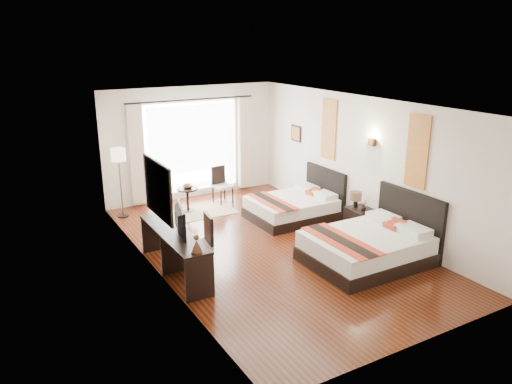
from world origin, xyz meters
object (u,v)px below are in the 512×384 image
desk_chair (199,254)px  bed_far (295,206)px  side_table (188,200)px  window_chair (222,192)px  nightstand (360,221)px  television (176,220)px  bed_near (370,246)px  console_desk (175,252)px  table_lamp (356,197)px  vase (363,209)px  fruit_bowl (188,187)px  floor_lamp (119,159)px

desk_chair → bed_far: bearing=-146.5°
desk_chair → side_table: 3.20m
window_chair → side_table: bearing=-87.0°
nightstand → window_chair: 3.64m
nightstand → television: (-3.99, 0.09, 0.73)m
bed_far → desk_chair: 3.27m
bed_far → side_table: size_ratio=3.34×
bed_near → console_desk: (-3.23, 1.35, 0.07)m
table_lamp → window_chair: window_chair is taller
side_table → window_chair: bearing=11.3°
vase → table_lamp: bearing=91.3°
bed_far → table_lamp: 1.53m
nightstand → television: bearing=178.7°
bed_near → desk_chair: bearing=157.2°
table_lamp → side_table: (-2.55, 2.94, -0.47)m
bed_near → bed_far: size_ratio=1.13×
table_lamp → desk_chair: size_ratio=0.37×
bed_far → desk_chair: bed_far is taller
table_lamp → window_chair: (-1.55, 3.14, -0.48)m
window_chair → console_desk: bearing=-46.5°
bed_far → console_desk: size_ratio=0.86×
bed_far → fruit_bowl: (-1.91, 1.64, 0.32)m
bed_far → fruit_bowl: bed_far is taller
nightstand → table_lamp: size_ratio=1.50×
nightstand → window_chair: size_ratio=0.63×
television → desk_chair: television is taller
bed_far → window_chair: (-0.92, 1.83, -0.00)m
television → bed_near: bearing=-96.4°
side_table → nightstand: bearing=-50.0°
television → window_chair: (2.41, 3.19, -0.73)m
floor_lamp → fruit_bowl: (1.45, -0.38, -0.75)m
bed_near → table_lamp: size_ratio=5.66×
bed_near → bed_far: bearing=87.4°
vase → television: television is taller
fruit_bowl → window_chair: size_ratio=0.27×
television → floor_lamp: floor_lamp is taller
console_desk → bed_far: bearing=20.4°
console_desk → window_chair: (2.43, 3.08, -0.11)m
desk_chair → vase: bearing=-174.2°
bed_near → bed_far: (0.12, 2.59, -0.03)m
window_chair → bed_near: bearing=2.1°
vase → side_table: (-2.55, 3.18, -0.28)m
window_chair → bed_far: bearing=18.5°
table_lamp → console_desk: size_ratio=0.17×
fruit_bowl → vase: bearing=-51.5°
side_table → fruit_bowl: 0.31m
bed_far → nightstand: bearing=-65.6°
bed_far → console_desk: 3.58m
fruit_bowl → bed_near: bearing=-67.1°
bed_far → nightstand: size_ratio=3.34×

